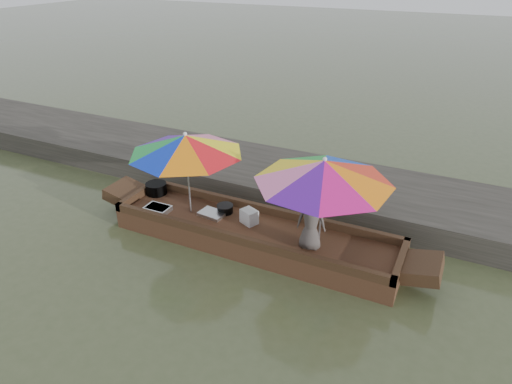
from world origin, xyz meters
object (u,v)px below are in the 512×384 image
at_px(tray_scallop, 212,214).
at_px(charcoal_grill, 225,209).
at_px(vendor, 311,222).
at_px(boat_hull, 254,236).
at_px(cooking_pot, 156,188).
at_px(umbrella_stern, 322,203).
at_px(tray_crayfish, 158,209).
at_px(supply_bag, 249,217).
at_px(umbrella_bow, 188,174).

xyz_separation_m(tray_scallop, charcoal_grill, (0.16, 0.19, 0.04)).
bearing_deg(tray_scallop, vendor, -5.94).
bearing_deg(boat_hull, cooking_pot, 172.27).
height_order(charcoal_grill, umbrella_stern, umbrella_stern).
bearing_deg(vendor, tray_crayfish, -8.39).
distance_m(boat_hull, charcoal_grill, 0.78).
distance_m(cooking_pot, umbrella_stern, 3.58).
distance_m(cooking_pot, supply_bag, 2.18).
relative_size(umbrella_bow, umbrella_stern, 0.93).
xyz_separation_m(supply_bag, umbrella_stern, (1.33, -0.10, 0.65)).
distance_m(tray_crayfish, umbrella_stern, 3.14).
xyz_separation_m(cooking_pot, umbrella_stern, (3.50, -0.31, 0.67)).
bearing_deg(cooking_pot, umbrella_bow, -17.21).
bearing_deg(umbrella_bow, vendor, -3.73).
bearing_deg(charcoal_grill, tray_scallop, -129.90).
bearing_deg(umbrella_bow, charcoal_grill, 22.29).
distance_m(vendor, umbrella_stern, 0.35).
relative_size(vendor, umbrella_bow, 0.47).
bearing_deg(cooking_pot, tray_scallop, -10.41).
relative_size(cooking_pot, supply_bag, 1.48).
relative_size(charcoal_grill, umbrella_bow, 0.14).
height_order(vendor, umbrella_bow, umbrella_bow).
bearing_deg(supply_bag, tray_crayfish, -168.19).
xyz_separation_m(cooking_pot, umbrella_bow, (1.01, -0.31, 0.67)).
bearing_deg(umbrella_bow, tray_scallop, 6.40).
relative_size(tray_scallop, umbrella_bow, 0.23).
relative_size(boat_hull, cooking_pot, 12.35).
height_order(cooking_pot, umbrella_bow, umbrella_bow).
bearing_deg(tray_crayfish, boat_hull, 7.96).
height_order(tray_scallop, umbrella_stern, umbrella_stern).
bearing_deg(umbrella_bow, tray_crayfish, -155.05).
height_order(tray_scallop, umbrella_bow, umbrella_bow).
xyz_separation_m(boat_hull, umbrella_stern, (1.19, 0.00, 0.95)).
height_order(cooking_pot, tray_crayfish, cooking_pot).
xyz_separation_m(umbrella_bow, umbrella_stern, (2.49, 0.00, 0.00)).
relative_size(cooking_pot, umbrella_bow, 0.20).
distance_m(boat_hull, tray_crayfish, 1.88).
bearing_deg(boat_hull, umbrella_bow, 180.00).
bearing_deg(cooking_pot, boat_hull, -7.73).
xyz_separation_m(charcoal_grill, umbrella_bow, (-0.59, -0.24, 0.71)).
height_order(boat_hull, charcoal_grill, charcoal_grill).
xyz_separation_m(tray_crayfish, vendor, (2.94, 0.10, 0.44)).
relative_size(boat_hull, umbrella_stern, 2.35).
bearing_deg(tray_crayfish, vendor, 2.02).
relative_size(tray_crayfish, charcoal_grill, 1.60).
bearing_deg(umbrella_stern, tray_crayfish, -175.13).
distance_m(supply_bag, vendor, 1.30).
height_order(boat_hull, supply_bag, supply_bag).
bearing_deg(vendor, charcoal_grill, -22.94).
bearing_deg(tray_scallop, charcoal_grill, 50.10).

